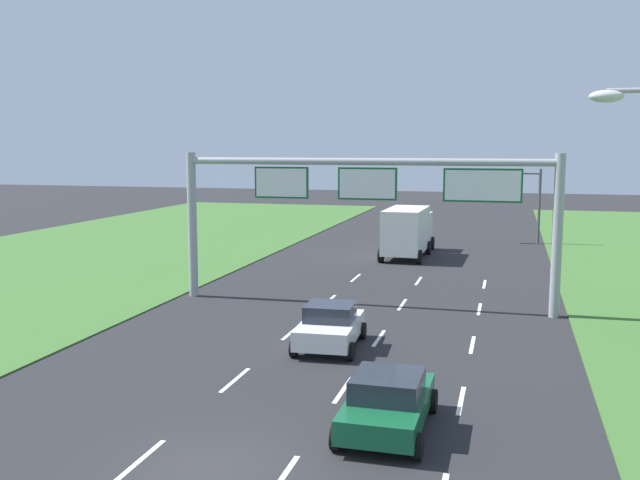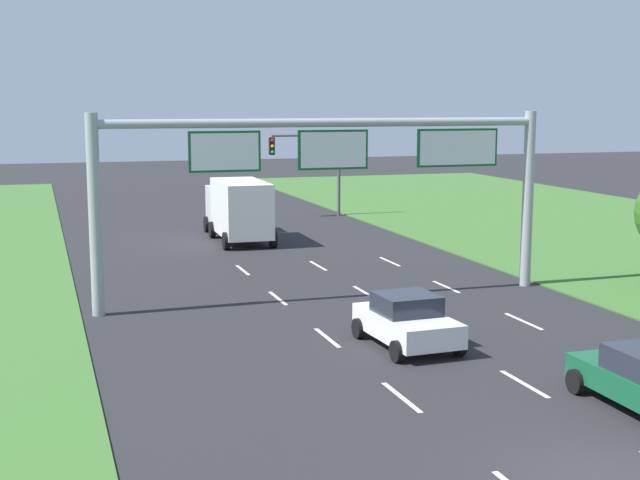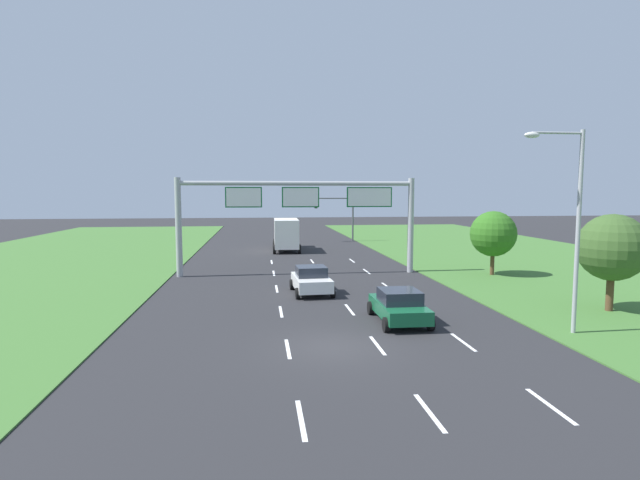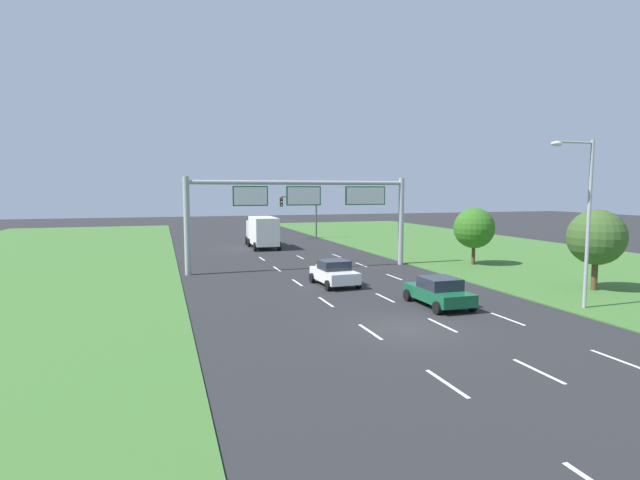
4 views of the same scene
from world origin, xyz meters
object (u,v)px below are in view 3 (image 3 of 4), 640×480
object	(u,v)px
street_lamp	(570,214)
roadside_tree_near	(612,248)
roadside_tree_mid	(493,234)
sign_gantry	(301,206)
traffic_light_mast	(337,210)
car_near_red	(311,280)
car_lead_silver	(399,306)
box_truck	(286,233)

from	to	relation	value
street_lamp	roadside_tree_near	size ratio (longest dim) A/B	1.73
roadside_tree_near	roadside_tree_mid	world-z (taller)	roadside_tree_near
sign_gantry	traffic_light_mast	bearing A→B (deg)	75.00
car_near_red	roadside_tree_near	bearing A→B (deg)	-26.81
car_near_red	roadside_tree_near	xyz separation A→B (m)	(14.32, -6.33, 2.43)
car_near_red	sign_gantry	world-z (taller)	sign_gantry
street_lamp	car_lead_silver	bearing A→B (deg)	156.58
car_near_red	roadside_tree_near	size ratio (longest dim) A/B	0.82
car_near_red	sign_gantry	bearing A→B (deg)	86.91
car_near_red	sign_gantry	xyz separation A→B (m)	(0.02, 6.96, 4.14)
car_lead_silver	box_truck	distance (m)	29.48
box_truck	roadside_tree_near	xyz separation A→B (m)	(14.61, -28.57, 1.48)
traffic_light_mast	roadside_tree_near	bearing A→B (deg)	-77.80
roadside_tree_near	roadside_tree_mid	xyz separation A→B (m)	(-0.76, 11.10, -0.23)
car_lead_silver	box_truck	bearing A→B (deg)	97.44
traffic_light_mast	roadside_tree_near	xyz separation A→B (m)	(7.98, -36.91, -0.63)
sign_gantry	roadside_tree_near	world-z (taller)	sign_gantry
roadside_tree_mid	street_lamp	bearing A→B (deg)	-104.85
roadside_tree_mid	car_near_red	bearing A→B (deg)	-160.61
car_near_red	roadside_tree_near	distance (m)	15.85
box_truck	car_lead_silver	bearing A→B (deg)	-81.61
car_near_red	car_lead_silver	distance (m)	7.75
sign_gantry	street_lamp	world-z (taller)	street_lamp
roadside_tree_near	street_lamp	bearing A→B (deg)	-143.28
street_lamp	roadside_tree_near	world-z (taller)	street_lamp
traffic_light_mast	street_lamp	xyz separation A→B (m)	(3.36, -40.35, 1.21)
street_lamp	traffic_light_mast	bearing A→B (deg)	94.76
traffic_light_mast	sign_gantry	bearing A→B (deg)	-105.00
sign_gantry	street_lamp	xyz separation A→B (m)	(9.69, -16.73, 0.13)
car_near_red	box_truck	world-z (taller)	box_truck
car_near_red	traffic_light_mast	world-z (taller)	traffic_light_mast
car_near_red	street_lamp	size ratio (longest dim) A/B	0.47
traffic_light_mast	street_lamp	world-z (taller)	street_lamp
roadside_tree_mid	box_truck	bearing A→B (deg)	128.41
sign_gantry	roadside_tree_mid	bearing A→B (deg)	-9.16
car_near_red	traffic_light_mast	distance (m)	31.38
sign_gantry	traffic_light_mast	distance (m)	24.47
car_lead_silver	traffic_light_mast	xyz separation A→B (m)	(3.03, 37.58, 3.09)
sign_gantry	roadside_tree_mid	size ratio (longest dim) A/B	3.72
car_near_red	roadside_tree_mid	distance (m)	14.55
sign_gantry	street_lamp	bearing A→B (deg)	-59.92
car_lead_silver	traffic_light_mast	world-z (taller)	traffic_light_mast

